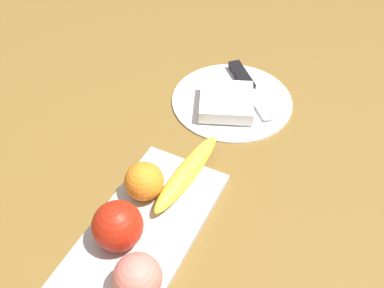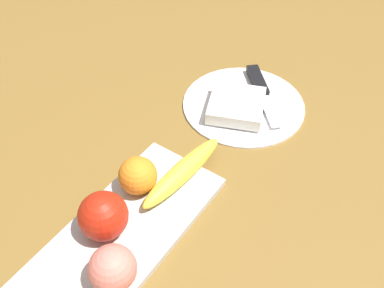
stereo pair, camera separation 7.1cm
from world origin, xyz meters
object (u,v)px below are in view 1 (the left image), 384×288
(apple, at_px, (118,226))
(orange_near_apple, at_px, (144,181))
(dinner_plate, at_px, (232,100))
(folded_napkin, at_px, (226,102))
(knife, at_px, (244,80))
(fruit_tray, at_px, (138,239))
(peach, at_px, (138,278))
(banana, at_px, (184,171))

(apple, relative_size, orange_near_apple, 1.18)
(dinner_plate, height_order, folded_napkin, folded_napkin)
(knife, bearing_deg, dinner_plate, -47.13)
(fruit_tray, relative_size, folded_napkin, 3.26)
(peach, distance_m, folded_napkin, 0.39)
(banana, xyz_separation_m, peach, (0.19, 0.03, 0.02))
(dinner_plate, bearing_deg, apple, -3.07)
(orange_near_apple, distance_m, dinner_plate, 0.28)
(folded_napkin, distance_m, knife, 0.09)
(apple, height_order, dinner_plate, apple)
(apple, height_order, folded_napkin, apple)
(orange_near_apple, bearing_deg, folded_napkin, 173.15)
(banana, bearing_deg, folded_napkin, 7.18)
(apple, relative_size, knife, 0.49)
(folded_napkin, bearing_deg, dinner_plate, 180.00)
(banana, relative_size, dinner_plate, 0.78)
(apple, distance_m, peach, 0.08)
(banana, bearing_deg, fruit_tray, 179.76)
(banana, height_order, peach, peach)
(banana, height_order, orange_near_apple, orange_near_apple)
(orange_near_apple, bearing_deg, apple, 6.70)
(peach, distance_m, dinner_plate, 0.42)
(apple, distance_m, orange_near_apple, 0.09)
(orange_near_apple, bearing_deg, banana, 144.05)
(orange_near_apple, xyz_separation_m, dinner_plate, (-0.28, 0.03, -0.04))
(fruit_tray, xyz_separation_m, knife, (-0.41, 0.00, 0.01))
(fruit_tray, xyz_separation_m, banana, (-0.13, 0.01, 0.02))
(orange_near_apple, relative_size, dinner_plate, 0.26)
(fruit_tray, relative_size, orange_near_apple, 5.47)
(orange_near_apple, xyz_separation_m, knife, (-0.34, 0.03, -0.03))
(dinner_plate, xyz_separation_m, folded_napkin, (0.03, -0.00, 0.02))
(fruit_tray, height_order, apple, apple)
(orange_near_apple, distance_m, knife, 0.34)
(dinner_plate, bearing_deg, folded_napkin, -0.00)
(fruit_tray, relative_size, banana, 1.81)
(peach, bearing_deg, dinner_plate, -174.08)
(dinner_plate, xyz_separation_m, knife, (-0.06, 0.00, 0.01))
(fruit_tray, distance_m, peach, 0.09)
(apple, bearing_deg, fruit_tray, 127.02)
(apple, distance_m, folded_napkin, 0.34)
(banana, xyz_separation_m, knife, (-0.28, -0.01, -0.01))
(knife, bearing_deg, folded_napkin, -46.03)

